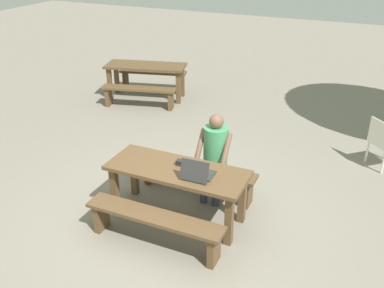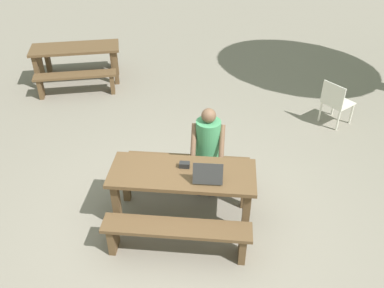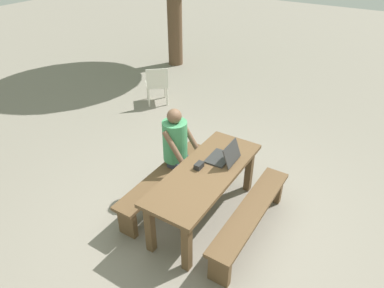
{
  "view_description": "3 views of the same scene",
  "coord_description": "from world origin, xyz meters",
  "px_view_note": "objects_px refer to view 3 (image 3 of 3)",
  "views": [
    {
      "loc": [
        2.07,
        -4.14,
        3.4
      ],
      "look_at": [
        0.1,
        0.25,
        0.98
      ],
      "focal_mm": 39.69,
      "sensor_mm": 36.0,
      "label": 1
    },
    {
      "loc": [
        0.48,
        -3.91,
        3.87
      ],
      "look_at": [
        0.1,
        0.25,
        0.98
      ],
      "focal_mm": 38.45,
      "sensor_mm": 36.0,
      "label": 2
    },
    {
      "loc": [
        -2.88,
        -1.62,
        3.24
      ],
      "look_at": [
        0.1,
        0.25,
        0.98
      ],
      "focal_mm": 32.25,
      "sensor_mm": 36.0,
      "label": 3
    }
  ],
  "objects_px": {
    "picnic_table_front": "(205,179)",
    "plastic_chair": "(157,84)",
    "person_seated": "(177,145)",
    "small_pouch": "(199,166)",
    "laptop": "(224,156)"
  },
  "relations": [
    {
      "from": "small_pouch",
      "to": "person_seated",
      "type": "height_order",
      "value": "person_seated"
    },
    {
      "from": "laptop",
      "to": "plastic_chair",
      "type": "bearing_deg",
      "value": -129.11
    },
    {
      "from": "person_seated",
      "to": "plastic_chair",
      "type": "distance_m",
      "value": 2.88
    },
    {
      "from": "person_seated",
      "to": "plastic_chair",
      "type": "bearing_deg",
      "value": 42.78
    },
    {
      "from": "laptop",
      "to": "person_seated",
      "type": "bearing_deg",
      "value": -87.38
    },
    {
      "from": "picnic_table_front",
      "to": "person_seated",
      "type": "bearing_deg",
      "value": 65.3
    },
    {
      "from": "small_pouch",
      "to": "plastic_chair",
      "type": "relative_size",
      "value": 0.16
    },
    {
      "from": "picnic_table_front",
      "to": "person_seated",
      "type": "xyz_separation_m",
      "value": [
        0.28,
        0.6,
        0.13
      ]
    },
    {
      "from": "small_pouch",
      "to": "plastic_chair",
      "type": "xyz_separation_m",
      "value": [
        2.36,
        2.44,
        -0.33
      ]
    },
    {
      "from": "laptop",
      "to": "picnic_table_front",
      "type": "bearing_deg",
      "value": -15.64
    },
    {
      "from": "picnic_table_front",
      "to": "laptop",
      "type": "relative_size",
      "value": 5.02
    },
    {
      "from": "laptop",
      "to": "small_pouch",
      "type": "relative_size",
      "value": 2.79
    },
    {
      "from": "laptop",
      "to": "small_pouch",
      "type": "bearing_deg",
      "value": -32.05
    },
    {
      "from": "picnic_table_front",
      "to": "small_pouch",
      "type": "bearing_deg",
      "value": 81.28
    },
    {
      "from": "picnic_table_front",
      "to": "plastic_chair",
      "type": "height_order",
      "value": "plastic_chair"
    }
  ]
}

